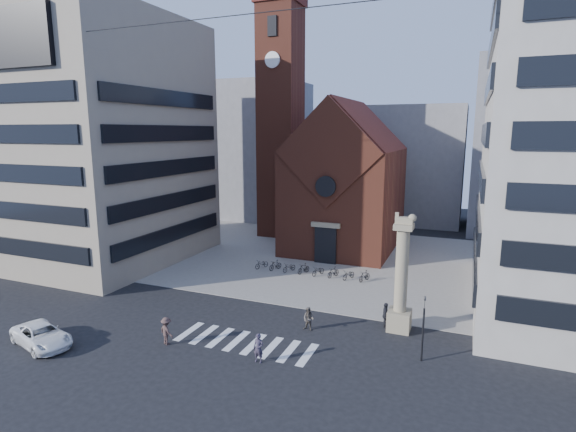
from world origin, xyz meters
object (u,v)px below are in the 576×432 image
(traffic_light, at_px, (423,327))
(pedestrian_0, at_px, (258,348))
(lion_column, at_px, (401,285))
(white_car, at_px, (42,336))
(scooter_0, at_px, (262,264))
(pedestrian_1, at_px, (309,319))
(pedestrian_2, at_px, (385,315))

(traffic_light, distance_m, pedestrian_0, 10.35)
(lion_column, height_order, pedestrian_0, lion_column)
(white_car, relative_size, scooter_0, 2.90)
(traffic_light, distance_m, pedestrian_1, 8.34)
(pedestrian_1, distance_m, scooter_0, 15.40)
(pedestrian_0, height_order, pedestrian_2, pedestrian_2)
(lion_column, distance_m, pedestrian_2, 2.70)
(traffic_light, height_order, scooter_0, traffic_light)
(lion_column, xyz_separation_m, pedestrian_0, (-7.44, -8.02, -2.52))
(pedestrian_0, distance_m, pedestrian_1, 5.67)
(lion_column, xyz_separation_m, pedestrian_1, (-6.09, -2.52, -2.60))
(pedestrian_1, bearing_deg, traffic_light, -2.26)
(traffic_light, xyz_separation_m, pedestrian_1, (-8.08, 1.48, -1.43))
(pedestrian_1, height_order, scooter_0, pedestrian_1)
(white_car, distance_m, pedestrian_0, 14.92)
(lion_column, height_order, pedestrian_2, lion_column)
(pedestrian_2, bearing_deg, white_car, 108.03)
(lion_column, height_order, traffic_light, lion_column)
(white_car, bearing_deg, scooter_0, -0.49)
(pedestrian_0, bearing_deg, traffic_light, 25.63)
(scooter_0, bearing_deg, white_car, -84.01)
(lion_column, bearing_deg, scooter_0, 148.51)
(lion_column, relative_size, white_car, 1.70)
(white_car, distance_m, scooter_0, 22.06)
(traffic_light, xyz_separation_m, scooter_0, (-17.61, 13.57, -1.78))
(pedestrian_0, relative_size, pedestrian_1, 1.09)
(pedestrian_2, height_order, scooter_0, pedestrian_2)
(lion_column, distance_m, pedestrian_0, 11.23)
(scooter_0, bearing_deg, pedestrian_1, -29.11)
(white_car, xyz_separation_m, scooter_0, (6.32, 21.13, -0.20))
(traffic_light, bearing_deg, pedestrian_1, 169.63)
(lion_column, distance_m, pedestrian_1, 7.08)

